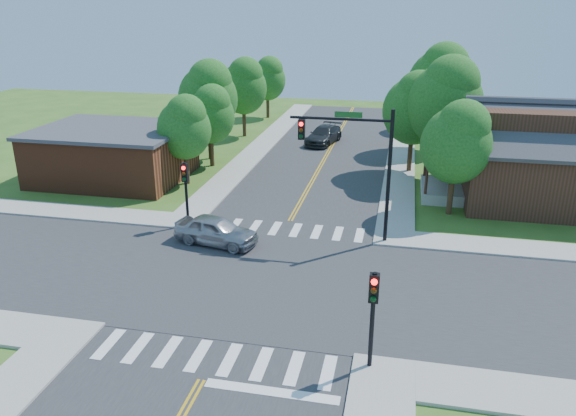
% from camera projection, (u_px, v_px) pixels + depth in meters
% --- Properties ---
extents(ground, '(100.00, 100.00, 0.00)m').
position_uv_depth(ground, '(257.00, 280.00, 26.18)').
color(ground, '#375B1C').
rests_on(ground, ground).
extents(road_ns, '(10.00, 90.00, 0.04)m').
position_uv_depth(road_ns, '(257.00, 280.00, 26.17)').
color(road_ns, '#2D2D30').
rests_on(road_ns, ground).
extents(road_ew, '(90.00, 10.00, 0.04)m').
position_uv_depth(road_ew, '(257.00, 280.00, 26.17)').
color(road_ew, '#2D2D30').
rests_on(road_ew, ground).
extents(intersection_patch, '(10.20, 10.20, 0.06)m').
position_uv_depth(intersection_patch, '(257.00, 280.00, 26.18)').
color(intersection_patch, '#2D2D30').
rests_on(intersection_patch, ground).
extents(sidewalk_ne, '(40.00, 40.00, 0.14)m').
position_uv_depth(sidewalk_ne, '(546.00, 193.00, 37.58)').
color(sidewalk_ne, '#9E9B93').
rests_on(sidewalk_ne, ground).
extents(sidewalk_nw, '(40.00, 40.00, 0.14)m').
position_uv_depth(sidewalk_nw, '(113.00, 166.00, 43.70)').
color(sidewalk_nw, '#9E9B93').
rests_on(sidewalk_nw, ground).
extents(crosswalk_north, '(8.85, 2.00, 0.01)m').
position_uv_depth(crosswalk_north, '(285.00, 229.00, 31.84)').
color(crosswalk_north, white).
rests_on(crosswalk_north, ground).
extents(crosswalk_south, '(8.85, 2.00, 0.01)m').
position_uv_depth(crosswalk_south, '(214.00, 357.00, 20.48)').
color(crosswalk_south, white).
rests_on(crosswalk_south, ground).
extents(centerline, '(0.30, 90.00, 0.01)m').
position_uv_depth(centerline, '(257.00, 279.00, 26.16)').
color(centerline, gold).
rests_on(centerline, ground).
extents(stop_bar, '(4.60, 0.45, 0.09)m').
position_uv_depth(stop_bar, '(272.00, 393.00, 18.73)').
color(stop_bar, white).
rests_on(stop_bar, ground).
extents(signal_mast_ne, '(5.30, 0.42, 7.20)m').
position_uv_depth(signal_mast_ne, '(357.00, 154.00, 28.83)').
color(signal_mast_ne, black).
rests_on(signal_mast_ne, ground).
extents(signal_pole_se, '(0.34, 0.42, 3.80)m').
position_uv_depth(signal_pole_se, '(373.00, 303.00, 19.01)').
color(signal_pole_se, black).
rests_on(signal_pole_se, ground).
extents(signal_pole_nw, '(0.34, 0.42, 3.80)m').
position_uv_depth(signal_pole_nw, '(185.00, 182.00, 31.43)').
color(signal_pole_nw, black).
rests_on(signal_pole_nw, ground).
extents(house_ne, '(13.05, 8.80, 7.11)m').
position_uv_depth(house_ne, '(548.00, 152.00, 35.13)').
color(house_ne, '#362012').
rests_on(house_ne, ground).
extents(building_nw, '(10.40, 8.40, 3.73)m').
position_uv_depth(building_nw, '(113.00, 153.00, 40.35)').
color(building_nw, brown).
rests_on(building_nw, ground).
extents(tree_e_a, '(4.13, 3.93, 7.03)m').
position_uv_depth(tree_e_a, '(458.00, 140.00, 32.56)').
color(tree_e_a, '#382314').
rests_on(tree_e_a, ground).
extents(tree_e_b, '(5.22, 4.96, 8.87)m').
position_uv_depth(tree_e_b, '(447.00, 99.00, 38.63)').
color(tree_e_b, '#382314').
rests_on(tree_e_b, ground).
extents(tree_e_c, '(5.36, 5.09, 9.11)m').
position_uv_depth(tree_e_c, '(441.00, 80.00, 46.36)').
color(tree_e_c, '#382314').
rests_on(tree_e_c, ground).
extents(tree_e_d, '(4.39, 4.17, 7.47)m').
position_uv_depth(tree_e_d, '(440.00, 80.00, 54.58)').
color(tree_e_d, '#382314').
rests_on(tree_e_d, ground).
extents(tree_w_a, '(3.74, 3.55, 6.36)m').
position_uv_depth(tree_w_a, '(185.00, 126.00, 38.33)').
color(tree_w_a, '#382314').
rests_on(tree_w_a, ground).
extents(tree_w_b, '(4.72, 4.48, 8.02)m').
position_uv_depth(tree_w_b, '(208.00, 94.00, 44.11)').
color(tree_w_b, '#382314').
rests_on(tree_w_b, ground).
extents(tree_w_c, '(4.36, 4.14, 7.41)m').
position_uv_depth(tree_w_c, '(244.00, 85.00, 51.72)').
color(tree_w_c, '#382314').
rests_on(tree_w_c, ground).
extents(tree_w_d, '(3.91, 3.71, 6.64)m').
position_uv_depth(tree_w_d, '(268.00, 77.00, 60.19)').
color(tree_w_d, '#382314').
rests_on(tree_w_d, ground).
extents(tree_house, '(4.48, 4.26, 7.61)m').
position_uv_depth(tree_house, '(415.00, 106.00, 40.59)').
color(tree_house, '#382314').
rests_on(tree_house, ground).
extents(tree_bldg, '(3.76, 3.58, 6.40)m').
position_uv_depth(tree_bldg, '(211.00, 113.00, 42.53)').
color(tree_bldg, '#382314').
rests_on(tree_bldg, ground).
extents(car_silver, '(3.59, 5.23, 1.54)m').
position_uv_depth(car_silver, '(216.00, 231.00, 29.72)').
color(car_silver, '#A6A8AD').
rests_on(car_silver, ground).
extents(car_dgrey, '(4.26, 6.12, 1.53)m').
position_uv_depth(car_dgrey, '(324.00, 135.00, 50.40)').
color(car_dgrey, '#282B2C').
rests_on(car_dgrey, ground).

